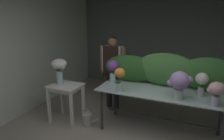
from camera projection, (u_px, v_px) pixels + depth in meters
ground_plane at (148, 116)px, 4.56m from camera, size 8.49×8.49×0.00m
wall_back at (169, 37)px, 5.87m from camera, size 5.12×0.12×2.93m
wall_left at (46, 40)px, 5.15m from camera, size 0.12×3.98×2.93m
display_table_glass at (161, 97)px, 3.80m from camera, size 2.19×0.84×0.81m
side_table_white at (66, 91)px, 4.24m from camera, size 0.60×0.51×0.76m
florist at (113, 65)px, 4.72m from camera, size 0.60×0.24×1.61m
foliage_backdrop at (165, 70)px, 3.96m from camera, size 2.40×0.32×0.61m
vase_lilac_lilies at (180, 82)px, 3.34m from camera, size 0.38×0.30×0.45m
vase_sunset_roses at (120, 77)px, 3.67m from camera, size 0.18×0.18×0.42m
vase_violet_freesia at (113, 69)px, 4.17m from camera, size 0.22×0.22×0.42m
vase_blush_tulips at (216, 91)px, 3.12m from camera, size 0.25×0.23×0.37m
vase_ivory_stock at (202, 82)px, 3.48m from camera, size 0.20×0.20×0.39m
vase_white_roses_tall at (59, 68)px, 4.16m from camera, size 0.31×0.31×0.51m
watering_can at (87, 119)px, 4.19m from camera, size 0.35×0.18×0.34m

